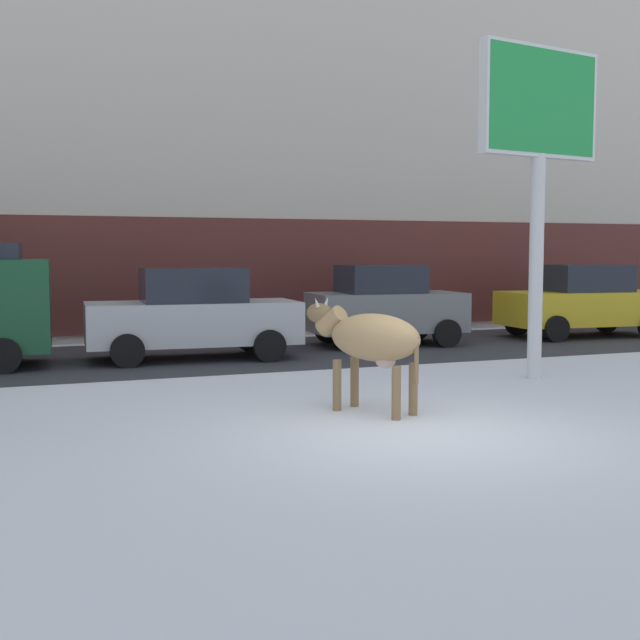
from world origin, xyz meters
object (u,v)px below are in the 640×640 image
car_yellow_sedan (583,301)px  billboard (540,123)px  car_grey_hatchback (385,305)px  cow_tan (371,339)px  car_silver_sedan (193,314)px

car_yellow_sedan → billboard: bearing=-135.0°
billboard → car_grey_hatchback: billboard is taller
cow_tan → car_grey_hatchback: size_ratio=0.52×
cow_tan → car_silver_sedan: 6.41m
car_silver_sedan → car_yellow_sedan: bearing=4.0°
cow_tan → car_yellow_sedan: size_ratio=0.43×
car_silver_sedan → car_grey_hatchback: 4.77m
car_grey_hatchback → billboard: bearing=-88.2°
cow_tan → car_yellow_sedan: car_yellow_sedan is taller
car_silver_sedan → car_grey_hatchback: bearing=10.3°
cow_tan → car_grey_hatchback: car_grey_hatchback is taller
car_silver_sedan → car_yellow_sedan: (10.23, 0.72, 0.00)m
car_grey_hatchback → car_yellow_sedan: (5.54, -0.14, -0.02)m
car_yellow_sedan → cow_tan: bearing=-142.6°
car_grey_hatchback → car_yellow_sedan: 5.54m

